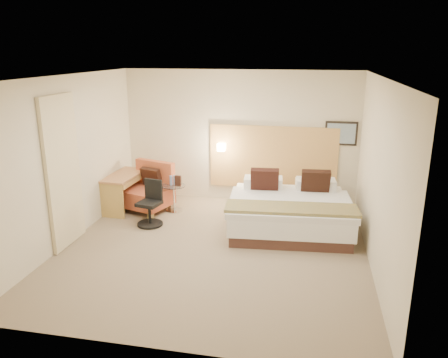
% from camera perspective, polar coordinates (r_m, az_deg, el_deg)
% --- Properties ---
extents(floor, '(4.80, 5.00, 0.02)m').
position_cam_1_polar(floor, '(7.10, -1.40, -9.18)').
color(floor, '#7C6A53').
rests_on(floor, ground).
extents(ceiling, '(4.80, 5.00, 0.02)m').
position_cam_1_polar(ceiling, '(6.41, -1.57, 13.30)').
color(ceiling, white).
rests_on(ceiling, floor).
extents(wall_back, '(4.80, 0.02, 2.70)m').
position_cam_1_polar(wall_back, '(9.03, 2.03, 5.53)').
color(wall_back, beige).
rests_on(wall_back, floor).
extents(wall_front, '(4.80, 0.02, 2.70)m').
position_cam_1_polar(wall_front, '(4.34, -8.81, -7.01)').
color(wall_front, beige).
rests_on(wall_front, floor).
extents(wall_left, '(0.02, 5.00, 2.70)m').
position_cam_1_polar(wall_left, '(7.52, -19.72, 2.32)').
color(wall_left, beige).
rests_on(wall_left, floor).
extents(wall_right, '(0.02, 5.00, 2.70)m').
position_cam_1_polar(wall_right, '(6.55, 19.56, 0.32)').
color(wall_right, beige).
rests_on(wall_right, floor).
extents(headboard_panel, '(2.60, 0.04, 1.30)m').
position_cam_1_polar(headboard_panel, '(8.99, 6.37, 2.79)').
color(headboard_panel, tan).
rests_on(headboard_panel, wall_back).
extents(art_frame, '(0.62, 0.03, 0.47)m').
position_cam_1_polar(art_frame, '(8.88, 15.05, 5.78)').
color(art_frame, black).
rests_on(art_frame, wall_back).
extents(art_canvas, '(0.54, 0.01, 0.39)m').
position_cam_1_polar(art_canvas, '(8.86, 15.05, 5.76)').
color(art_canvas, '#748CA1').
rests_on(art_canvas, wall_back).
extents(lamp_arm, '(0.02, 0.12, 0.02)m').
position_cam_1_polar(lamp_arm, '(9.04, -0.27, 4.27)').
color(lamp_arm, silver).
rests_on(lamp_arm, wall_back).
extents(lamp_shade, '(0.15, 0.15, 0.15)m').
position_cam_1_polar(lamp_shade, '(8.99, -0.35, 4.19)').
color(lamp_shade, '#FFEDC6').
rests_on(lamp_shade, wall_back).
extents(curtain, '(0.06, 0.90, 2.42)m').
position_cam_1_polar(curtain, '(7.32, -20.27, 0.84)').
color(curtain, beige).
rests_on(curtain, wall_left).
extents(bottle_a, '(0.06, 0.06, 0.19)m').
position_cam_1_polar(bottle_a, '(8.58, -6.93, -0.17)').
color(bottle_a, '#8BA2D7').
rests_on(bottle_a, side_table).
extents(bottle_b, '(0.06, 0.06, 0.19)m').
position_cam_1_polar(bottle_b, '(8.60, -6.46, -0.11)').
color(bottle_b, '#98B6EB').
rests_on(bottle_b, side_table).
extents(menu_folder, '(0.13, 0.06, 0.21)m').
position_cam_1_polar(menu_folder, '(8.50, -6.03, -0.23)').
color(menu_folder, '#351C15').
rests_on(menu_folder, side_table).
extents(bed, '(2.23, 2.19, 1.02)m').
position_cam_1_polar(bed, '(7.89, 8.52, -3.98)').
color(bed, '#452922').
rests_on(bed, floor).
extents(lounge_chair, '(1.09, 1.02, 0.94)m').
position_cam_1_polar(lounge_chair, '(8.79, -9.87, -1.57)').
color(lounge_chair, tan).
rests_on(lounge_chair, floor).
extents(side_table, '(0.53, 0.53, 0.53)m').
position_cam_1_polar(side_table, '(8.64, -6.58, -2.32)').
color(side_table, silver).
rests_on(side_table, floor).
extents(desk, '(0.59, 1.17, 0.71)m').
position_cam_1_polar(desk, '(8.85, -12.77, -0.35)').
color(desk, '#B27445').
rests_on(desk, floor).
extents(desk_chair, '(0.55, 0.55, 0.82)m').
position_cam_1_polar(desk_chair, '(8.02, -9.57, -3.62)').
color(desk_chair, black).
rests_on(desk_chair, floor).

